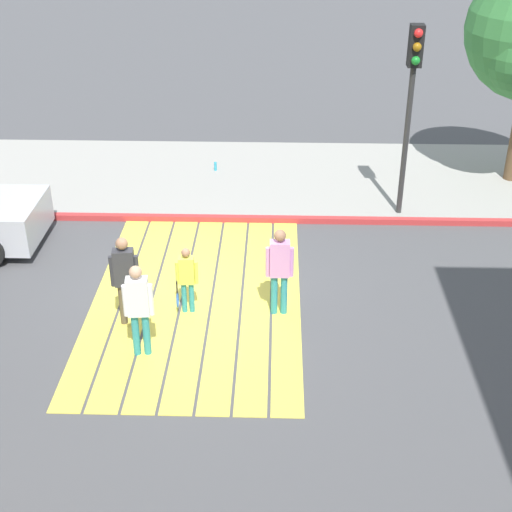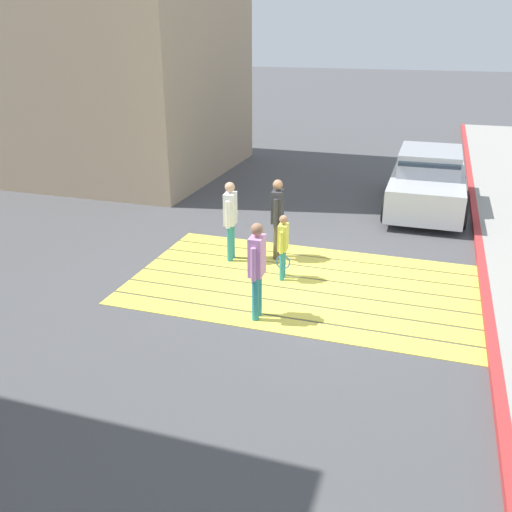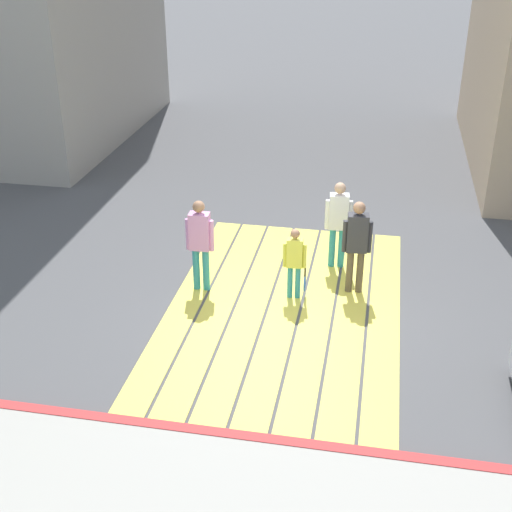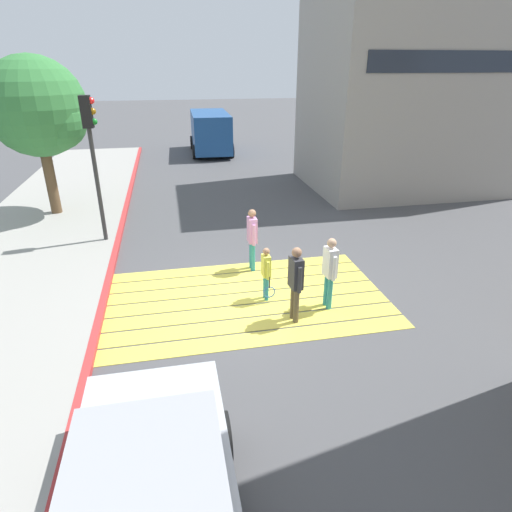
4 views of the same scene
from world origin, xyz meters
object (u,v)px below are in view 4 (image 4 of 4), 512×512
at_px(pedestrian_adult_trailing, 330,268).
at_px(pedestrian_child_with_racket, 266,271).
at_px(traffic_light_corner, 92,141).
at_px(van_down_street, 210,131).
at_px(street_tree, 40,110).
at_px(pedestrian_adult_lead, 296,279).
at_px(pedestrian_adult_side, 252,235).

relative_size(pedestrian_adult_trailing, pedestrian_child_with_racket, 1.29).
bearing_deg(traffic_light_corner, pedestrian_child_with_racket, -47.11).
xyz_separation_m(van_down_street, traffic_light_corner, (-4.62, -13.67, 1.76)).
relative_size(traffic_light_corner, street_tree, 0.80).
bearing_deg(pedestrian_adult_lead, traffic_light_corner, 129.69).
xyz_separation_m(van_down_street, pedestrian_child_with_racket, (-0.62, -17.98, -0.55)).
bearing_deg(pedestrian_adult_lead, pedestrian_adult_trailing, 23.42).
xyz_separation_m(pedestrian_adult_trailing, pedestrian_adult_side, (-1.28, 2.23, 0.00)).
distance_m(van_down_street, traffic_light_corner, 14.54).
distance_m(street_tree, pedestrian_adult_lead, 10.77).
bearing_deg(pedestrian_adult_trailing, pedestrian_adult_lead, -156.58).
height_order(van_down_street, pedestrian_adult_trailing, van_down_street).
bearing_deg(pedestrian_adult_trailing, pedestrian_child_with_racket, 154.57).
bearing_deg(pedestrian_adult_side, van_down_street, 87.81).
distance_m(pedestrian_adult_lead, pedestrian_adult_trailing, 0.96).
bearing_deg(pedestrian_adult_lead, pedestrian_child_with_racket, 111.74).
relative_size(pedestrian_adult_lead, pedestrian_child_with_racket, 1.31).
bearing_deg(van_down_street, pedestrian_adult_trailing, -87.98).
relative_size(van_down_street, pedestrian_adult_lead, 3.12).
height_order(traffic_light_corner, pedestrian_child_with_racket, traffic_light_corner).
xyz_separation_m(pedestrian_adult_lead, pedestrian_child_with_racket, (-0.39, 0.99, -0.26)).
bearing_deg(van_down_street, pedestrian_adult_lead, -90.68).
height_order(pedestrian_adult_lead, pedestrian_adult_side, pedestrian_adult_lead).
bearing_deg(pedestrian_adult_trailing, van_down_street, 92.02).
bearing_deg(pedestrian_adult_lead, street_tree, 127.38).
height_order(traffic_light_corner, pedestrian_adult_lead, traffic_light_corner).
relative_size(traffic_light_corner, pedestrian_adult_trailing, 2.56).
bearing_deg(traffic_light_corner, van_down_street, 71.32).
distance_m(street_tree, pedestrian_adult_trailing, 11.03).
distance_m(pedestrian_adult_lead, pedestrian_adult_side, 2.64).
height_order(traffic_light_corner, pedestrian_adult_side, traffic_light_corner).
bearing_deg(pedestrian_adult_side, pedestrian_child_with_racket, -89.73).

